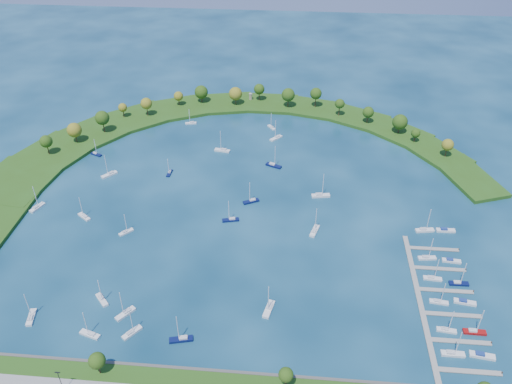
# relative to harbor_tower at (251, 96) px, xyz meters

# --- Properties ---
(ground) EXTENTS (700.00, 700.00, 0.00)m
(ground) POSITION_rel_harbor_tower_xyz_m (9.15, -121.42, -4.30)
(ground) COLOR #072940
(ground) RESTS_ON ground
(breakwater) EXTENTS (286.74, 247.64, 2.00)m
(breakwater) POSITION_rel_harbor_tower_xyz_m (-37.18, -72.70, -3.31)
(breakwater) COLOR #2A4F15
(breakwater) RESTS_ON ground
(breakwater_trees) EXTENTS (237.88, 91.75, 14.39)m
(breakwater_trees) POSITION_rel_harbor_tower_xyz_m (-3.69, -32.12, 5.98)
(breakwater_trees) COLOR #382314
(breakwater_trees) RESTS_ON breakwater
(harbor_tower) EXTENTS (2.60, 2.60, 4.48)m
(harbor_tower) POSITION_rel_harbor_tower_xyz_m (0.00, 0.00, 0.00)
(harbor_tower) COLOR gray
(harbor_tower) RESTS_ON breakwater
(dock_system) EXTENTS (24.28, 82.00, 1.60)m
(dock_system) POSITION_rel_harbor_tower_xyz_m (94.45, -182.42, -3.94)
(dock_system) COLOR gray
(dock_system) RESTS_ON ground
(moored_boat_0) EXTENTS (2.35, 7.00, 10.14)m
(moored_boat_0) POSITION_rel_harbor_tower_xyz_m (-36.20, -97.27, -3.44)
(moored_boat_0) COLOR #0A1343
(moored_boat_0) RESTS_ON ground
(moored_boat_1) EXTENTS (7.48, 4.79, 10.69)m
(moored_boat_1) POSITION_rel_harbor_tower_xyz_m (-84.10, -80.89, -3.43)
(moored_boat_1) COLOR #0A1343
(moored_boat_1) RESTS_ON ground
(moored_boat_2) EXTENTS (5.77, 7.09, 10.61)m
(moored_boat_2) POSITION_rel_harbor_tower_xyz_m (17.26, -37.94, -3.43)
(moored_boat_2) COLOR white
(moored_boat_2) RESTS_ON ground
(moored_boat_3) EXTENTS (6.51, 6.63, 10.67)m
(moored_boat_3) POSITION_rel_harbor_tower_xyz_m (-45.21, -150.23, -3.43)
(moored_boat_3) COLOR white
(moored_boat_3) RESTS_ON ground
(moored_boat_4) EXTENTS (9.54, 6.15, 13.65)m
(moored_boat_4) POSITION_rel_harbor_tower_xyz_m (21.35, -84.35, -3.34)
(moored_boat_4) COLOR #0A1343
(moored_boat_4) RESTS_ON ground
(moored_boat_5) EXTENTS (6.90, 7.98, 12.18)m
(moored_boat_5) POSITION_rel_harbor_tower_xyz_m (-25.23, -209.19, -3.38)
(moored_boat_5) COLOR white
(moored_boat_5) RESTS_ON ground
(moored_boat_6) EXTENTS (7.85, 8.36, 13.18)m
(moored_boat_6) POSITION_rel_harbor_tower_xyz_m (21.04, -51.94, -3.35)
(moored_boat_6) COLOR white
(moored_boat_6) RESTS_ON ground
(moored_boat_7) EXTENTS (7.19, 8.43, 12.80)m
(moored_boat_7) POSITION_rel_harbor_tower_xyz_m (-30.44, -200.07, -3.37)
(moored_boat_7) COLOR white
(moored_boat_7) RESTS_ON ground
(moored_boat_8) EXTENTS (8.66, 4.79, 12.26)m
(moored_boat_8) POSITION_rel_harbor_tower_xyz_m (-40.85, -211.45, -3.38)
(moored_boat_8) COLOR white
(moored_boat_8) RESTS_ON ground
(moored_boat_9) EXTENTS (8.15, 8.49, 13.52)m
(moored_boat_9) POSITION_rel_harbor_tower_xyz_m (-69.12, -101.89, -3.34)
(moored_boat_9) COLOR white
(moored_boat_9) RESTS_ON ground
(moored_boat_10) EXTENTS (9.24, 4.46, 13.09)m
(moored_boat_10) POSITION_rel_harbor_tower_xyz_m (-5.77, -210.68, -3.36)
(moored_boat_10) COLOR #0A1343
(moored_boat_10) RESTS_ON ground
(moored_boat_11) EXTENTS (7.83, 6.67, 11.90)m
(moored_boat_11) POSITION_rel_harbor_tower_xyz_m (-69.36, -140.42, -3.39)
(moored_boat_11) COLOR white
(moored_boat_11) RESTS_ON ground
(moored_boat_12) EXTENTS (4.06, 8.87, 12.58)m
(moored_boat_12) POSITION_rel_harbor_tower_xyz_m (-66.86, -205.37, -3.37)
(moored_boat_12) COLOR white
(moored_boat_12) RESTS_ON ground
(moored_boat_13) EXTENTS (5.56, 9.14, 13.01)m
(moored_boat_13) POSITION_rel_harbor_tower_xyz_m (-95.89, -135.10, -3.36)
(moored_boat_13) COLOR white
(moored_boat_13) RESTS_ON ground
(moored_boat_14) EXTENTS (7.19, 7.70, 12.11)m
(moored_boat_14) POSITION_rel_harbor_tower_xyz_m (-42.29, -193.67, -3.39)
(moored_boat_14) COLOR white
(moored_boat_14) RESTS_ON ground
(moored_boat_15) EXTENTS (7.48, 3.42, 10.61)m
(moored_boat_15) POSITION_rel_harbor_tower_xyz_m (-35.76, -36.51, -3.43)
(moored_boat_15) COLOR white
(moored_boat_15) RESTS_ON ground
(moored_boat_16) EXTENTS (5.12, 9.46, 13.40)m
(moored_boat_16) POSITION_rel_harbor_tower_xyz_m (44.51, -141.63, -3.35)
(moored_boat_16) COLOR white
(moored_boat_16) RESTS_ON ground
(moored_boat_17) EXTENTS (8.59, 6.00, 12.42)m
(moored_boat_17) POSITION_rel_harbor_tower_xyz_m (11.95, -120.09, -3.38)
(moored_boat_17) COLOR #0A1343
(moored_boat_17) RESTS_ON ground
(moored_boat_18) EXTENTS (4.73, 9.76, 13.83)m
(moored_boat_18) POSITION_rel_harbor_tower_xyz_m (26.09, -192.73, -3.33)
(moored_boat_18) COLOR white
(moored_boat_18) RESTS_ON ground
(moored_boat_19) EXTENTS (9.90, 4.27, 14.10)m
(moored_boat_19) POSITION_rel_harbor_tower_xyz_m (47.74, -111.86, -3.32)
(moored_boat_19) COLOR white
(moored_boat_19) RESTS_ON ground
(moored_boat_20) EXTENTS (8.48, 4.11, 12.02)m
(moored_boat_20) POSITION_rel_harbor_tower_xyz_m (3.41, -136.50, -3.39)
(moored_boat_20) COLOR #0A1343
(moored_boat_20) RESTS_ON ground
(moored_boat_21) EXTENTS (9.58, 4.16, 13.63)m
(moored_boat_21) POSITION_rel_harbor_tower_xyz_m (-10.18, -69.93, -3.34)
(moored_boat_21) COLOR white
(moored_boat_21) RESTS_ON ground
(docked_boat_0) EXTENTS (8.61, 2.46, 12.63)m
(docked_boat_0) POSITION_rel_harbor_tower_xyz_m (94.66, -208.39, -3.37)
(docked_boat_0) COLOR white
(docked_boat_0) RESTS_ON ground
(docked_boat_1) EXTENTS (9.33, 3.74, 1.85)m
(docked_boat_1) POSITION_rel_harbor_tower_xyz_m (105.12, -208.24, -3.62)
(docked_boat_1) COLOR white
(docked_boat_1) RESTS_ON ground
(docked_boat_2) EXTENTS (7.67, 2.96, 10.99)m
(docked_boat_2) POSITION_rel_harbor_tower_xyz_m (94.68, -197.37, -3.42)
(docked_boat_2) COLOR white
(docked_boat_2) RESTS_ON ground
(docked_boat_3) EXTENTS (8.64, 2.57, 12.63)m
(docked_boat_3) POSITION_rel_harbor_tower_xyz_m (105.16, -197.32, -3.37)
(docked_boat_3) COLOR maroon
(docked_boat_3) RESTS_ON ground
(docked_boat_4) EXTENTS (7.72, 3.04, 11.05)m
(docked_boat_4) POSITION_rel_harbor_tower_xyz_m (94.68, -182.79, -3.42)
(docked_boat_4) COLOR white
(docked_boat_4) RESTS_ON ground
(docked_boat_5) EXTENTS (9.04, 3.83, 1.79)m
(docked_boat_5) POSITION_rel_harbor_tower_xyz_m (105.12, -181.97, -3.64)
(docked_boat_5) COLOR white
(docked_boat_5) RESTS_ON ground
(docked_boat_6) EXTENTS (7.94, 2.78, 11.46)m
(docked_boat_6) POSITION_rel_harbor_tower_xyz_m (94.67, -169.24, -3.41)
(docked_boat_6) COLOR white
(docked_boat_6) RESTS_ON ground
(docked_boat_7) EXTENTS (8.23, 2.46, 12.03)m
(docked_boat_7) POSITION_rel_harbor_tower_xyz_m (105.17, -171.32, -3.39)
(docked_boat_7) COLOR #0A1343
(docked_boat_7) RESTS_ON ground
(docked_boat_8) EXTENTS (8.26, 3.18, 11.84)m
(docked_boat_8) POSITION_rel_harbor_tower_xyz_m (94.67, -156.21, -3.39)
(docked_boat_8) COLOR white
(docked_boat_8) RESTS_ON ground
(docked_boat_9) EXTENTS (8.33, 2.99, 1.67)m
(docked_boat_9) POSITION_rel_harbor_tower_xyz_m (105.13, -157.17, -3.68)
(docked_boat_9) COLOR white
(docked_boat_9) RESTS_ON ground
(docked_boat_10) EXTENTS (9.22, 3.98, 13.12)m
(docked_boat_10) POSITION_rel_harbor_tower_xyz_m (97.05, -136.35, -3.36)
(docked_boat_10) COLOR white
(docked_boat_10) RESTS_ON ground
(docked_boat_11) EXTENTS (8.95, 2.69, 1.82)m
(docked_boat_11) POSITION_rel_harbor_tower_xyz_m (107.02, -135.50, -3.63)
(docked_boat_11) COLOR white
(docked_boat_11) RESTS_ON ground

